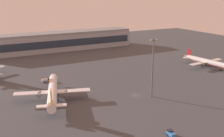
% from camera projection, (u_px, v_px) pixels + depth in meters
% --- Properties ---
extents(ground_plane, '(416.00, 416.00, 0.00)m').
position_uv_depth(ground_plane, '(136.00, 95.00, 146.57)').
color(ground_plane, '#424449').
extents(terminal_building, '(136.39, 22.40, 16.40)m').
position_uv_depth(terminal_building, '(60.00, 41.00, 258.59)').
color(terminal_building, '#9EA3AD').
rests_on(terminal_building, ground).
extents(airplane_near_gate, '(36.19, 46.01, 12.12)m').
position_uv_depth(airplane_near_gate, '(53.00, 91.00, 138.68)').
color(airplane_near_gate, white).
rests_on(airplane_near_gate, ground).
extents(airplane_taxiway_distant, '(31.35, 40.22, 10.31)m').
position_uv_depth(airplane_taxiway_distant, '(207.00, 62.00, 199.83)').
color(airplane_taxiway_distant, silver).
rests_on(airplane_taxiway_distant, ground).
extents(maintenance_van, '(2.72, 4.44, 2.25)m').
position_uv_depth(maintenance_van, '(171.00, 134.00, 104.24)').
color(maintenance_van, '#3372BF').
rests_on(maintenance_van, ground).
extents(fuel_truck, '(6.32, 2.44, 2.35)m').
position_uv_depth(fuel_truck, '(48.00, 80.00, 167.37)').
color(fuel_truck, '#D85919').
rests_on(fuel_truck, ground).
extents(apron_light_east, '(4.80, 0.90, 29.63)m').
position_uv_depth(apron_light_east, '(153.00, 65.00, 139.89)').
color(apron_light_east, slate).
rests_on(apron_light_east, ground).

